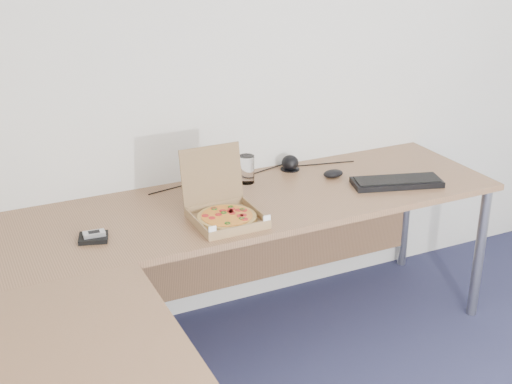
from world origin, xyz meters
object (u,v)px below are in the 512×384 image
pizza_box (225,213)px  keyboard (397,182)px  drinking_glass (246,169)px  wallet (93,238)px  desk (202,266)px

pizza_box → keyboard: pizza_box is taller
pizza_box → keyboard: (0.89, 0.02, -0.02)m
drinking_glass → wallet: drinking_glass is taller
desk → keyboard: keyboard is taller
drinking_glass → keyboard: (0.63, -0.34, -0.05)m
desk → wallet: size_ratio=22.20×
pizza_box → keyboard: size_ratio=0.76×
drinking_glass → keyboard: drinking_glass is taller
desk → pizza_box: (0.22, 0.28, 0.06)m
drinking_glass → keyboard: size_ratio=0.32×
drinking_glass → desk: bearing=-127.2°
desk → drinking_glass: drinking_glass is taller
keyboard → drinking_glass: bearing=168.3°
pizza_box → drinking_glass: bearing=53.1°
desk → keyboard: (1.11, 0.29, 0.04)m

